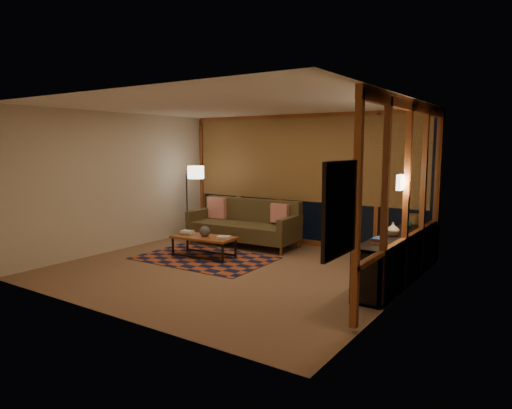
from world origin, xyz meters
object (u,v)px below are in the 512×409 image
Objects in this scene: sofa at (243,223)px; bookshelf at (399,256)px; coffee_table at (204,247)px; floor_lamp at (187,201)px.

sofa is 3.45m from bookshelf.
sofa is 1.92× the size of coffee_table.
floor_lamp is (-1.55, 0.01, 0.35)m from sofa.
floor_lamp is at bearing 176.55° from sofa.
bookshelf is (3.41, 0.62, 0.17)m from coffee_table.
floor_lamp is 5.00m from bookshelf.
bookshelf is (4.95, -0.61, -0.44)m from floor_lamp.
floor_lamp is at bearing 172.96° from bookshelf.
coffee_table is 2.06m from floor_lamp.
coffee_table is 0.73× the size of floor_lamp.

